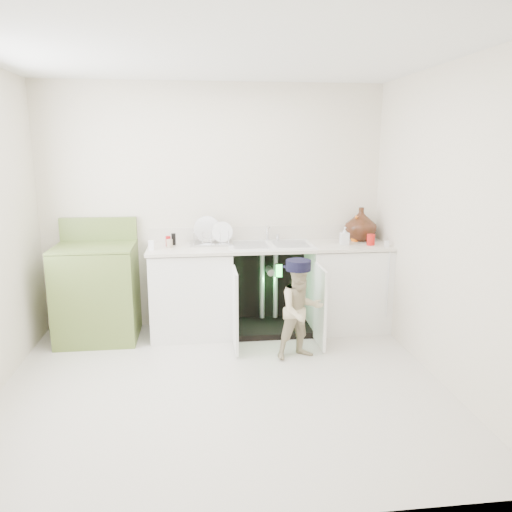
% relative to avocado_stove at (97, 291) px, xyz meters
% --- Properties ---
extents(ground, '(3.50, 3.50, 0.00)m').
position_rel_avocado_stove_xyz_m(ground, '(1.17, -1.18, -0.48)').
color(ground, beige).
rests_on(ground, ground).
extents(room_shell, '(6.00, 5.50, 1.26)m').
position_rel_avocado_stove_xyz_m(room_shell, '(1.17, -1.18, 0.77)').
color(room_shell, beige).
rests_on(room_shell, ground).
extents(counter_run, '(2.44, 1.02, 1.25)m').
position_rel_avocado_stove_xyz_m(counter_run, '(1.76, 0.03, -0.00)').
color(counter_run, white).
rests_on(counter_run, ground).
extents(avocado_stove, '(0.76, 0.65, 1.17)m').
position_rel_avocado_stove_xyz_m(avocado_stove, '(0.00, 0.00, 0.00)').
color(avocado_stove, olive).
rests_on(avocado_stove, ground).
extents(repair_worker, '(0.51, 0.60, 0.90)m').
position_rel_avocado_stove_xyz_m(repair_worker, '(1.89, -0.70, -0.03)').
color(repair_worker, '#C2AF8B').
rests_on(repair_worker, ground).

